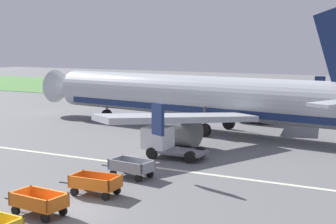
{
  "coord_description": "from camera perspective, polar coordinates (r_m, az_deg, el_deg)",
  "views": [
    {
      "loc": [
        15.19,
        -17.55,
        7.86
      ],
      "look_at": [
        -1.92,
        15.19,
        2.8
      ],
      "focal_mm": 53.58,
      "sensor_mm": 36.0,
      "label": 1
    }
  ],
  "objects": [
    {
      "name": "ground_plane",
      "position": [
        24.5,
        -12.81,
        -11.11
      ],
      "size": [
        220.0,
        220.0,
        0.0
      ],
      "primitive_type": "plane",
      "color": "slate"
    },
    {
      "name": "service_truck_beside_carts",
      "position": [
        34.9,
        -0.46,
        -3.37
      ],
      "size": [
        4.4,
        2.07,
        2.1
      ],
      "color": "slate",
      "rests_on": "ground"
    },
    {
      "name": "apron_stripe",
      "position": [
        32.19,
        -1.48,
        -6.33
      ],
      "size": [
        120.0,
        0.36,
        0.01
      ],
      "primitive_type": "cube",
      "color": "silver",
      "rests_on": "ground"
    },
    {
      "name": "baggage_cart_fourth_in_row",
      "position": [
        26.63,
        -8.27,
        -8.1
      ],
      "size": [
        3.59,
        1.55,
        1.07
      ],
      "color": "orange",
      "rests_on": "ground"
    },
    {
      "name": "baggage_cart_third_in_row",
      "position": [
        24.15,
        -14.49,
        -9.95
      ],
      "size": [
        3.59,
        1.57,
        1.07
      ],
      "color": "orange",
      "rests_on": "ground"
    },
    {
      "name": "baggage_cart_far_end",
      "position": [
        29.81,
        -4.2,
        -6.31
      ],
      "size": [
        3.61,
        1.66,
        1.07
      ],
      "color": "gray",
      "rests_on": "ground"
    },
    {
      "name": "grass_strip",
      "position": [
        77.07,
        16.09,
        1.66
      ],
      "size": [
        220.0,
        28.0,
        0.06
      ],
      "primitive_type": "cube",
      "color": "#518442",
      "rests_on": "ground"
    },
    {
      "name": "airplane",
      "position": [
        45.04,
        4.01,
        1.66
      ],
      "size": [
        37.65,
        30.32,
        11.34
      ],
      "color": "#B2B7BC",
      "rests_on": "ground"
    }
  ]
}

